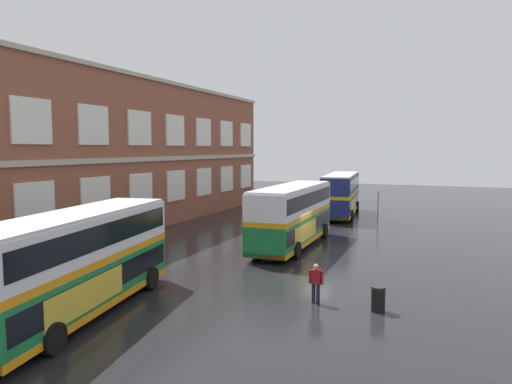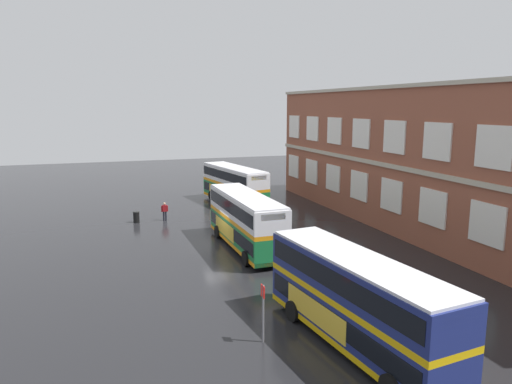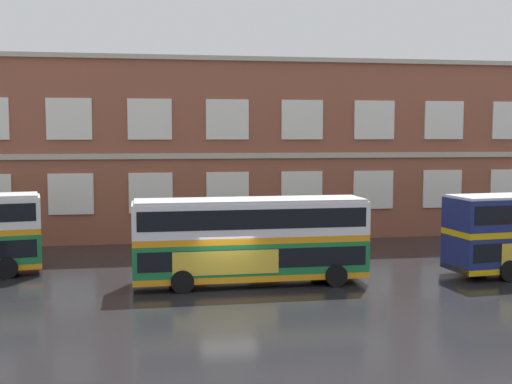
{
  "view_description": "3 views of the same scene",
  "coord_description": "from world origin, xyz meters",
  "px_view_note": "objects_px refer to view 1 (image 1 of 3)",
  "views": [
    {
      "loc": [
        -28.4,
        -8.0,
        6.53
      ],
      "look_at": [
        -0.32,
        3.58,
        3.72
      ],
      "focal_mm": 33.17,
      "sensor_mm": 36.0,
      "label": 1
    },
    {
      "loc": [
        33.83,
        -8.71,
        10.51
      ],
      "look_at": [
        -0.24,
        2.92,
        3.93
      ],
      "focal_mm": 33.16,
      "sensor_mm": 36.0,
      "label": 2
    },
    {
      "loc": [
        -3.34,
        -28.63,
        7.09
      ],
      "look_at": [
        1.67,
        2.44,
        4.31
      ],
      "focal_mm": 45.81,
      "sensor_mm": 36.0,
      "label": 3
    }
  ],
  "objects_px": {
    "bus_stand_flag": "(378,203)",
    "station_litter_bin": "(378,299)",
    "double_decker_middle": "(293,215)",
    "waiting_passenger": "(316,282)",
    "double_decker_near": "(77,262)",
    "double_decker_far": "(341,194)"
  },
  "relations": [
    {
      "from": "double_decker_near",
      "to": "station_litter_bin",
      "type": "xyz_separation_m",
      "value": [
        4.98,
        -10.77,
        -1.63
      ]
    },
    {
      "from": "double_decker_middle",
      "to": "waiting_passenger",
      "type": "relative_size",
      "value": 6.49
    },
    {
      "from": "double_decker_middle",
      "to": "double_decker_near",
      "type": "bearing_deg",
      "value": 166.83
    },
    {
      "from": "double_decker_near",
      "to": "double_decker_far",
      "type": "bearing_deg",
      "value": -6.48
    },
    {
      "from": "double_decker_middle",
      "to": "double_decker_far",
      "type": "height_order",
      "value": "same"
    },
    {
      "from": "double_decker_near",
      "to": "waiting_passenger",
      "type": "relative_size",
      "value": 6.63
    },
    {
      "from": "bus_stand_flag",
      "to": "station_litter_bin",
      "type": "height_order",
      "value": "bus_stand_flag"
    },
    {
      "from": "double_decker_near",
      "to": "double_decker_middle",
      "type": "bearing_deg",
      "value": -13.17
    },
    {
      "from": "double_decker_middle",
      "to": "station_litter_bin",
      "type": "bearing_deg",
      "value": -146.49
    },
    {
      "from": "bus_stand_flag",
      "to": "station_litter_bin",
      "type": "xyz_separation_m",
      "value": [
        -24.67,
        -3.47,
        -1.12
      ]
    },
    {
      "from": "bus_stand_flag",
      "to": "double_decker_far",
      "type": "bearing_deg",
      "value": 66.6
    },
    {
      "from": "double_decker_middle",
      "to": "bus_stand_flag",
      "type": "distance_m",
      "value": 14.42
    },
    {
      "from": "double_decker_far",
      "to": "station_litter_bin",
      "type": "bearing_deg",
      "value": -164.64
    },
    {
      "from": "station_litter_bin",
      "to": "double_decker_middle",
      "type": "bearing_deg",
      "value": 33.51
    },
    {
      "from": "double_decker_near",
      "to": "station_litter_bin",
      "type": "relative_size",
      "value": 10.95
    },
    {
      "from": "double_decker_near",
      "to": "bus_stand_flag",
      "type": "relative_size",
      "value": 4.18
    },
    {
      "from": "waiting_passenger",
      "to": "bus_stand_flag",
      "type": "distance_m",
      "value": 24.67
    },
    {
      "from": "waiting_passenger",
      "to": "station_litter_bin",
      "type": "relative_size",
      "value": 1.65
    },
    {
      "from": "double_decker_far",
      "to": "bus_stand_flag",
      "type": "height_order",
      "value": "double_decker_far"
    },
    {
      "from": "double_decker_near",
      "to": "double_decker_far",
      "type": "relative_size",
      "value": 1.01
    },
    {
      "from": "double_decker_far",
      "to": "station_litter_bin",
      "type": "relative_size",
      "value": 10.89
    },
    {
      "from": "double_decker_middle",
      "to": "bus_stand_flag",
      "type": "height_order",
      "value": "double_decker_middle"
    }
  ]
}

